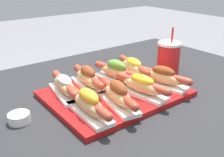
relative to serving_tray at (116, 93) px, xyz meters
name	(u,v)px	position (x,y,z in m)	size (l,w,h in m)	color
serving_tray	(116,93)	(0.00, 0.00, 0.00)	(0.45, 0.34, 0.02)	#B71414
hot_dog_0	(89,104)	(-0.16, -0.08, 0.04)	(0.07, 0.22, 0.08)	white
hot_dog_1	(118,95)	(-0.06, -0.08, 0.04)	(0.09, 0.22, 0.08)	white
hot_dog_2	(142,86)	(0.05, -0.08, 0.04)	(0.09, 0.22, 0.07)	white
hot_dog_3	(163,77)	(0.16, -0.07, 0.04)	(0.10, 0.22, 0.07)	white
hot_dog_4	(65,86)	(-0.15, 0.08, 0.04)	(0.09, 0.22, 0.07)	white
hot_dog_5	(88,78)	(-0.06, 0.08, 0.04)	(0.08, 0.22, 0.08)	white
hot_dog_6	(117,72)	(0.06, 0.07, 0.04)	(0.09, 0.22, 0.08)	white
hot_dog_7	(134,67)	(0.15, 0.07, 0.04)	(0.10, 0.22, 0.07)	white
sauce_bowl	(19,117)	(-0.32, 0.03, 0.01)	(0.06, 0.06, 0.03)	white
drink_cup	(168,58)	(0.31, 0.04, 0.06)	(0.10, 0.10, 0.19)	red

